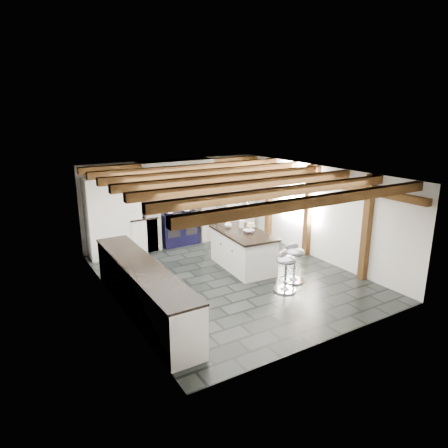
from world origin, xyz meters
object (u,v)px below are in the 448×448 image
bar_stool_near (294,258)px  bar_stool_far (285,266)px  kitchen_island (243,249)px  range_cooker (178,227)px

bar_stool_near → bar_stool_far: size_ratio=0.99×
kitchen_island → range_cooker: bearing=107.1°
range_cooker → kitchen_island: bearing=-76.9°
kitchen_island → bar_stool_far: size_ratio=2.14×
bar_stool_far → bar_stool_near: bearing=11.1°
bar_stool_far → range_cooker: bearing=79.4°
bar_stool_near → bar_stool_far: (-0.48, -0.28, 0.00)m
kitchen_island → bar_stool_far: 1.50m
bar_stool_near → kitchen_island: bearing=135.1°
bar_stool_near → bar_stool_far: bearing=-127.4°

